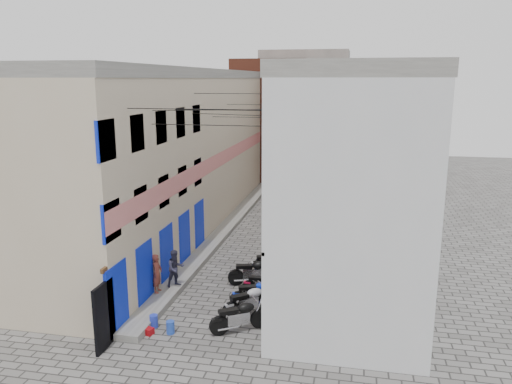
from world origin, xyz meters
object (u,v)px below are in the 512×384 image
Objects in this scene: water_jug_near at (170,327)px; water_jug_far at (154,321)px; motorcycle_e at (254,270)px; motorcycle_g at (273,257)px; motorcycle_c at (258,292)px; person_a at (157,273)px; motorcycle_f at (274,261)px; motorcycle_d at (265,283)px; motorcycle_a at (240,315)px; red_crate at (148,331)px; person_b at (176,268)px; motorcycle_b at (249,299)px.

water_jug_near is 0.79m from water_jug_far.
motorcycle_g is (0.47, 2.17, -0.14)m from motorcycle_e.
person_a reaches higher than motorcycle_c.
motorcycle_f is 6.46m from water_jug_far.
motorcycle_e is 1.38m from motorcycle_f.
motorcycle_e is at bearing -145.73° from motorcycle_d.
motorcycle_d is at bearing 156.79° from motorcycle_c.
red_crate is (-3.00, -0.82, -0.51)m from motorcycle_a.
person_a is at bearing 120.51° from water_jug_near.
motorcycle_c is at bearing 35.47° from water_jug_far.
motorcycle_e reaches higher than water_jug_far.
motorcycle_f is at bearing -179.01° from motorcycle_d.
motorcycle_f is at bearing -10.36° from person_b.
motorcycle_a reaches higher than motorcycle_g.
motorcycle_d is 1.20× the size of person_a.
motorcycle_a is 4.26m from person_b.
motorcycle_a is 2.39m from water_jug_near.
motorcycle_e is (-0.58, 2.02, 0.02)m from motorcycle_c.
motorcycle_f is 6.39m from water_jug_near.
motorcycle_d is 4.47m from water_jug_near.
water_jug_near is (-2.33, -1.86, -0.39)m from motorcycle_b.
red_crate is at bearing -168.54° from person_a.
motorcycle_a is at bearing -11.51° from motorcycle_e.
water_jug_near is (1.02, -3.28, -0.79)m from person_b.
motorcycle_b is at bearing 34.02° from red_crate.
person_b reaches higher than water_jug_far.
person_b reaches higher than motorcycle_c.
motorcycle_g is 5.76m from person_a.
motorcycle_c is 0.97× the size of motorcycle_e.
motorcycle_b is (0.06, 1.25, -0.01)m from motorcycle_a.
person_a reaches higher than motorcycle_e.
motorcycle_f reaches higher than motorcycle_a.
motorcycle_d is at bearing 49.22° from red_crate.
motorcycle_e is 1.29× the size of motorcycle_g.
water_jug_near is (-2.39, -6.78, -0.26)m from motorcycle_g.
motorcycle_c is 4.30m from red_crate.
red_crate is (-3.06, -2.06, -0.50)m from motorcycle_b.
motorcycle_f reaches higher than motorcycle_b.
water_jug_far is (0.29, -2.98, -0.79)m from person_b.
motorcycle_e is at bearing 58.47° from water_jug_far.
motorcycle_b is 1.13× the size of motorcycle_d.
person_b is 3.41× the size of water_jug_near.
motorcycle_b reaches higher than water_jug_far.
person_b is at bearing -82.16° from motorcycle_e.
motorcycle_a is 4.75× the size of water_jug_far.
red_crate is at bearing -67.70° from motorcycle_c.
motorcycle_c is (0.17, 0.74, -0.00)m from motorcycle_b.
red_crate is (0.00, -0.50, -0.11)m from water_jug_far.
motorcycle_b is 0.76m from motorcycle_c.
motorcycle_e is at bearing -64.11° from person_a.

